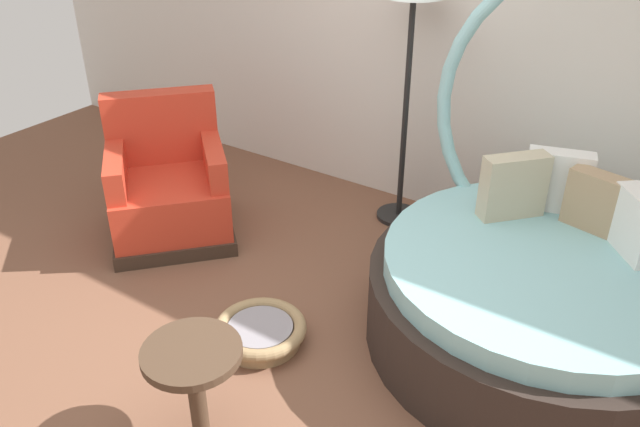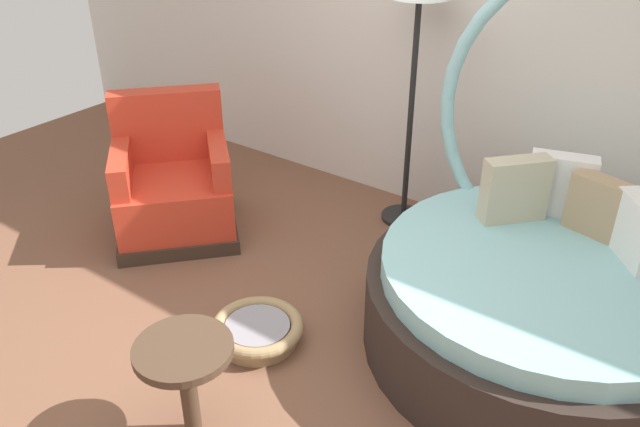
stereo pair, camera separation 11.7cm
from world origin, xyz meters
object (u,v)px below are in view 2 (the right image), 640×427
(round_daybed, at_px, (549,281))
(pet_basket, at_px, (258,330))
(red_armchair, at_px, (174,186))
(side_table, at_px, (185,363))
(floor_lamp, at_px, (419,5))

(round_daybed, bearing_deg, pet_basket, -143.10)
(red_armchair, height_order, side_table, red_armchair)
(side_table, bearing_deg, round_daybed, 56.14)
(pet_basket, bearing_deg, side_table, -75.20)
(floor_lamp, bearing_deg, side_table, -85.26)
(side_table, distance_m, floor_lamp, 2.57)
(round_daybed, xyz_separation_m, floor_lamp, (-1.26, 0.72, 1.15))
(pet_basket, height_order, floor_lamp, floor_lamp)
(red_armchair, xyz_separation_m, side_table, (1.44, -1.25, 0.10))
(round_daybed, relative_size, floor_lamp, 1.10)
(floor_lamp, bearing_deg, red_armchair, -139.54)
(pet_basket, bearing_deg, red_armchair, 154.81)
(floor_lamp, bearing_deg, pet_basket, -89.41)
(round_daybed, height_order, red_armchair, round_daybed)
(round_daybed, bearing_deg, floor_lamp, 150.48)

